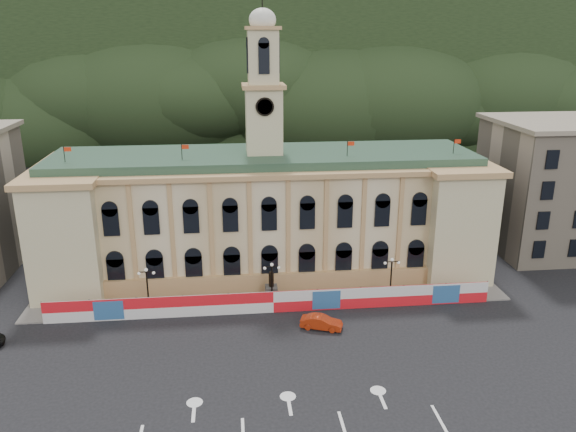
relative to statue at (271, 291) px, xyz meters
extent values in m
plane|color=black|center=(0.00, -18.00, -1.19)|extent=(260.00, 260.00, 0.00)
cube|color=black|center=(0.00, 112.00, 20.81)|extent=(230.00, 70.00, 44.00)
cube|color=#595651|center=(35.00, 92.00, 28.81)|extent=(22.00, 8.00, 14.00)
cube|color=#595651|center=(-48.00, 90.00, 24.81)|extent=(16.00, 7.00, 10.00)
cube|color=beige|center=(0.00, 10.00, 5.81)|extent=(55.00, 15.00, 14.00)
cube|color=tan|center=(0.00, 2.20, 0.01)|extent=(56.00, 0.80, 2.40)
cube|color=tan|center=(0.00, 10.00, 13.11)|extent=(56.20, 16.20, 0.60)
cube|color=#2F4F3A|center=(0.00, 10.00, 13.81)|extent=(53.00, 13.00, 1.20)
cube|color=beige|center=(-23.50, 9.00, 5.81)|extent=(8.00, 17.00, 14.00)
cube|color=beige|center=(23.50, 9.00, 5.81)|extent=(8.00, 17.00, 14.00)
cube|color=beige|center=(0.00, 10.00, 18.41)|extent=(4.40, 4.40, 8.00)
cube|color=tan|center=(0.00, 10.00, 22.61)|extent=(5.20, 5.20, 0.50)
cube|color=beige|center=(0.00, 10.00, 25.91)|extent=(3.60, 3.60, 6.50)
cube|color=tan|center=(0.00, 10.00, 29.31)|extent=(4.20, 4.20, 0.40)
cylinder|color=black|center=(0.00, 7.70, 20.41)|extent=(2.20, 0.20, 2.20)
ellipsoid|color=silver|center=(0.00, 10.00, 30.21)|extent=(3.20, 3.20, 2.72)
cube|color=#B8A68D|center=(43.00, 13.00, 7.81)|extent=(20.00, 16.00, 18.00)
cube|color=gray|center=(43.00, 13.00, 17.11)|extent=(21.00, 17.00, 0.60)
cube|color=red|center=(0.00, -3.00, 0.06)|extent=(50.00, 0.25, 2.50)
cube|color=#2B5A91|center=(-18.00, -3.14, 0.06)|extent=(3.20, 0.05, 2.20)
cube|color=#2B5A91|center=(6.00, -3.14, 0.06)|extent=(3.20, 0.05, 2.20)
cube|color=#2B5A91|center=(20.00, -3.14, 0.06)|extent=(3.20, 0.05, 2.20)
cube|color=slate|center=(0.00, -0.25, -1.11)|extent=(56.00, 5.50, 0.16)
cube|color=#595651|center=(0.00, 0.00, -0.29)|extent=(1.40, 1.40, 1.80)
cylinder|color=black|center=(0.00, 0.00, 1.41)|extent=(0.60, 0.60, 1.60)
sphere|color=black|center=(0.00, 0.00, 2.31)|extent=(0.44, 0.44, 0.44)
cylinder|color=black|center=(-14.00, -1.00, -1.04)|extent=(0.44, 0.44, 0.30)
cylinder|color=black|center=(-14.00, -1.00, 1.21)|extent=(0.18, 0.18, 4.80)
cube|color=black|center=(-14.00, -1.00, 3.51)|extent=(1.60, 0.08, 0.08)
sphere|color=silver|center=(-14.80, -1.00, 3.36)|extent=(0.36, 0.36, 0.36)
sphere|color=silver|center=(-13.20, -1.00, 3.36)|extent=(0.36, 0.36, 0.36)
sphere|color=silver|center=(-14.00, -1.00, 3.76)|extent=(0.40, 0.40, 0.40)
cylinder|color=black|center=(0.00, -1.00, -1.04)|extent=(0.44, 0.44, 0.30)
cylinder|color=black|center=(0.00, -1.00, 1.21)|extent=(0.18, 0.18, 4.80)
cube|color=black|center=(0.00, -1.00, 3.51)|extent=(1.60, 0.08, 0.08)
sphere|color=silver|center=(-0.80, -1.00, 3.36)|extent=(0.36, 0.36, 0.36)
sphere|color=silver|center=(0.80, -1.00, 3.36)|extent=(0.36, 0.36, 0.36)
sphere|color=silver|center=(0.00, -1.00, 3.76)|extent=(0.40, 0.40, 0.40)
cylinder|color=black|center=(14.00, -1.00, -1.04)|extent=(0.44, 0.44, 0.30)
cylinder|color=black|center=(14.00, -1.00, 1.21)|extent=(0.18, 0.18, 4.80)
cube|color=black|center=(14.00, -1.00, 3.51)|extent=(1.60, 0.08, 0.08)
sphere|color=silver|center=(13.20, -1.00, 3.36)|extent=(0.36, 0.36, 0.36)
sphere|color=silver|center=(14.80, -1.00, 3.36)|extent=(0.36, 0.36, 0.36)
sphere|color=silver|center=(14.00, -1.00, 3.76)|extent=(0.40, 0.40, 0.40)
imported|color=#A3260B|center=(4.76, -7.21, -0.46)|extent=(4.29, 5.39, 1.46)
camera|label=1|loc=(-4.31, -59.57, 28.84)|focal=35.00mm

